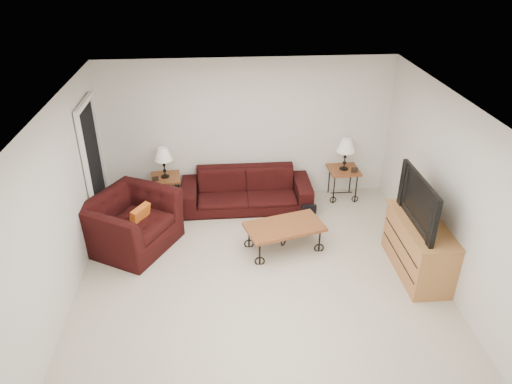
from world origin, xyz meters
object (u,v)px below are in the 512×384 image
at_px(lamp_left, 164,163).
at_px(coffee_table, 284,237).
at_px(armchair, 131,222).
at_px(tv_stand, 419,247).
at_px(television, 427,201).
at_px(side_table_right, 342,183).
at_px(lamp_right, 345,154).
at_px(side_table_left, 167,191).
at_px(backpack, 308,203).
at_px(sofa, 246,190).

relative_size(lamp_left, coffee_table, 0.48).
bearing_deg(armchair, coffee_table, -67.66).
xyz_separation_m(tv_stand, television, (-0.02, 0.00, 0.75)).
height_order(lamp_left, armchair, lamp_left).
xyz_separation_m(side_table_right, tv_stand, (0.55, -2.20, 0.11)).
distance_m(lamp_right, television, 2.28).
relative_size(side_table_left, armchair, 0.43).
xyz_separation_m(lamp_right, television, (0.53, -2.20, 0.29)).
bearing_deg(television, backpack, -142.33).
height_order(lamp_right, television, television).
xyz_separation_m(side_table_left, armchair, (-0.42, -1.23, 0.14)).
relative_size(side_table_right, lamp_left, 1.05).
bearing_deg(tv_stand, coffee_table, 159.69).
bearing_deg(backpack, lamp_left, 167.71).
bearing_deg(lamp_left, backpack, -13.37).
distance_m(side_table_left, television, 4.36).
bearing_deg(television, sofa, -131.56).
bearing_deg(television, lamp_right, -166.55).
bearing_deg(side_table_right, lamp_left, 180.00).
bearing_deg(television, side_table_right, -166.55).
xyz_separation_m(sofa, television, (2.27, -2.02, 0.82)).
xyz_separation_m(sofa, side_table_right, (1.75, 0.18, -0.04)).
relative_size(tv_stand, backpack, 2.82).
xyz_separation_m(sofa, backpack, (1.02, -0.39, -0.09)).
bearing_deg(armchair, side_table_left, 10.88).
distance_m(television, backpack, 2.24).
xyz_separation_m(side_table_left, tv_stand, (3.69, -2.20, 0.13)).
xyz_separation_m(armchair, television, (4.08, -0.96, 0.73)).
distance_m(side_table_right, coffee_table, 1.98).
bearing_deg(lamp_right, armchair, -160.92).
bearing_deg(backpack, side_table_left, 167.71).
height_order(side_table_right, lamp_right, lamp_right).
xyz_separation_m(coffee_table, television, (1.79, -0.67, 0.93)).
distance_m(lamp_right, armchair, 3.79).
bearing_deg(tv_stand, lamp_left, 149.22).
relative_size(tv_stand, television, 1.12).
bearing_deg(side_table_right, lamp_right, 0.00).
relative_size(side_table_right, armchair, 0.45).
distance_m(lamp_right, backpack, 1.12).
bearing_deg(backpack, side_table_right, 39.36).
xyz_separation_m(lamp_left, armchair, (-0.42, -1.23, -0.41)).
distance_m(tv_stand, television, 0.75).
xyz_separation_m(sofa, tv_stand, (2.29, -2.02, 0.07)).
bearing_deg(lamp_right, coffee_table, -129.56).
distance_m(side_table_left, tv_stand, 4.29).
height_order(lamp_right, armchair, lamp_right).
relative_size(coffee_table, armchair, 0.90).
xyz_separation_m(tv_stand, backpack, (-1.27, 1.62, -0.16)).
bearing_deg(tv_stand, armchair, 166.78).
bearing_deg(lamp_left, armchair, -108.80).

